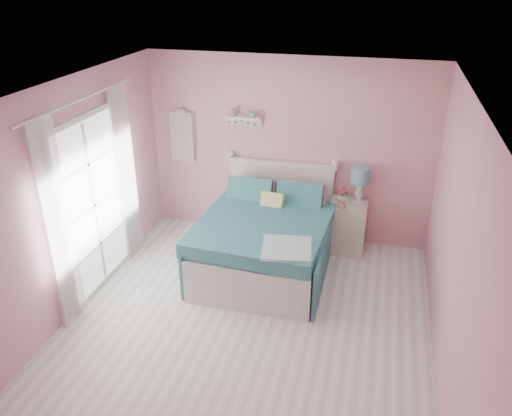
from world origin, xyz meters
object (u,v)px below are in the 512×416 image
at_px(nightstand, 347,226).
at_px(table_lamp, 360,178).
at_px(vase, 342,197).
at_px(bed, 266,241).
at_px(teacup, 342,205).

xyz_separation_m(nightstand, table_lamp, (0.11, 0.08, 0.71)).
xyz_separation_m(nightstand, vase, (-0.11, 0.02, 0.43)).
bearing_deg(vase, bed, -139.47).
relative_size(bed, teacup, 20.89).
xyz_separation_m(nightstand, teacup, (-0.09, -0.17, 0.40)).
height_order(bed, nightstand, bed).
xyz_separation_m(table_lamp, vase, (-0.22, -0.07, -0.28)).
distance_m(bed, table_lamp, 1.53).
bearing_deg(table_lamp, teacup, -128.14).
distance_m(nightstand, teacup, 0.44).
xyz_separation_m(bed, vase, (0.88, 0.76, 0.39)).
relative_size(bed, vase, 14.56).
bearing_deg(teacup, vase, 95.14).
relative_size(table_lamp, vase, 3.60).
relative_size(bed, nightstand, 2.83).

